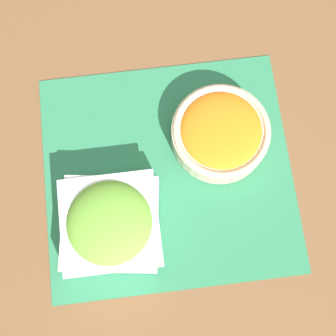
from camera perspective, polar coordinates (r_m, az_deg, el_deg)
name	(u,v)px	position (r m, az deg, el deg)	size (l,w,h in m)	color
ground_plane	(168,173)	(0.86, 0.00, -0.56)	(3.00, 3.00, 0.00)	brown
placemat	(168,172)	(0.85, 0.00, -0.53)	(0.45, 0.42, 0.00)	#2D7A51
carrot_bowl	(220,133)	(0.84, 6.40, 4.30)	(0.18, 0.18, 0.06)	beige
lettuce_bowl	(111,224)	(0.80, -7.02, -6.77)	(0.18, 0.18, 0.09)	white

